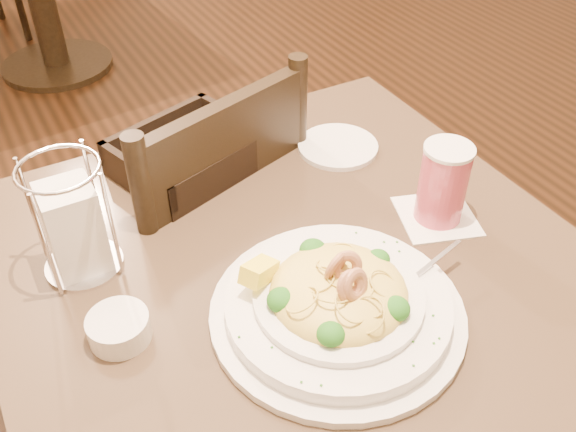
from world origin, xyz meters
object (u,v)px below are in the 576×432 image
drink_glass (443,184)px  side_plate (338,147)px  pasta_bowl (338,301)px  bread_basket (189,157)px  napkin_caddy (74,226)px  dining_chair_near (196,249)px  butter_ramekin (119,328)px  main_table (293,357)px

drink_glass → side_plate: (-0.04, 0.26, -0.07)m
pasta_bowl → bread_basket: 0.44m
drink_glass → bread_basket: bearing=132.6°
napkin_caddy → dining_chair_near: bearing=40.4°
dining_chair_near → drink_glass: bearing=111.0°
dining_chair_near → side_plate: 0.39m
dining_chair_near → side_plate: size_ratio=6.00×
pasta_bowl → napkin_caddy: napkin_caddy is taller
napkin_caddy → side_plate: 0.53m
pasta_bowl → drink_glass: bearing=21.4°
napkin_caddy → butter_ramekin: bearing=-88.1°
drink_glass → napkin_caddy: bearing=162.6°
main_table → dining_chair_near: 0.37m
drink_glass → main_table: bearing=175.4°
main_table → napkin_caddy: bearing=152.2°
pasta_bowl → side_plate: pasta_bowl is taller
butter_ramekin → drink_glass: bearing=-0.9°
drink_glass → dining_chair_near: bearing=128.1°
main_table → dining_chair_near: dining_chair_near is taller
butter_ramekin → side_plate: bearing=25.7°
dining_chair_near → bread_basket: size_ratio=3.13×
main_table → napkin_caddy: (-0.29, 0.15, 0.32)m
pasta_bowl → side_plate: bearing=57.3°
pasta_bowl → drink_glass: size_ratio=2.55×
bread_basket → drink_glass: bearing=-47.4°
main_table → side_plate: bearing=45.6°
dining_chair_near → bread_basket: 0.28m
main_table → pasta_bowl: size_ratio=2.23×
dining_chair_near → side_plate: dining_chair_near is taller
main_table → bread_basket: (-0.04, 0.32, 0.26)m
pasta_bowl → drink_glass: drink_glass is taller
side_plate → napkin_caddy: bearing=-170.9°
bread_basket → dining_chair_near: bearing=82.3°
bread_basket → side_plate: bread_basket is taller
pasta_bowl → drink_glass: (0.27, 0.10, 0.04)m
napkin_caddy → side_plate: (0.52, 0.08, -0.08)m
napkin_caddy → pasta_bowl: bearing=-44.1°
drink_glass → butter_ramekin: (-0.55, 0.01, -0.05)m
drink_glass → pasta_bowl: bearing=-158.6°
bread_basket → side_plate: size_ratio=1.92×
napkin_caddy → butter_ramekin: 0.18m
main_table → napkin_caddy: napkin_caddy is taller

